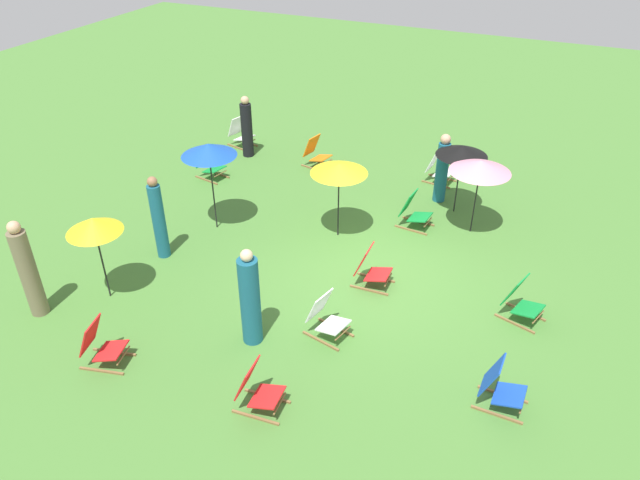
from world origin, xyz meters
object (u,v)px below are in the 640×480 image
deckchair_3 (257,389)px  deckchair_7 (316,153)px  person_1 (28,271)px  deckchair_4 (521,301)px  person_3 (159,219)px  umbrella_4 (462,151)px  deckchair_9 (371,268)px  person_2 (247,128)px  person_4 (442,169)px  umbrella_3 (339,168)px  deckchair_0 (101,345)px  umbrella_2 (481,166)px  umbrella_0 (209,150)px  deckchair_10 (414,211)px  deckchair_2 (439,168)px  deckchair_8 (500,387)px  deckchair_1 (210,164)px  umbrella_1 (94,225)px  deckchair_6 (326,317)px  person_0 (250,300)px  deckchair_5 (240,133)px

deckchair_3 → deckchair_7: size_ratio=0.99×
person_1 → deckchair_3: bearing=-164.6°
deckchair_4 → person_3: (-0.96, 6.96, 0.50)m
deckchair_3 → umbrella_4: (6.99, -1.28, 1.16)m
deckchair_7 → deckchair_9: bearing=-132.5°
person_1 → deckchair_4: bearing=-137.4°
person_2 → person_4: person_4 is taller
deckchair_4 → umbrella_3: bearing=90.3°
deckchair_0 → umbrella_2: 8.01m
umbrella_0 → umbrella_2: (2.13, -5.19, -0.28)m
deckchair_9 → deckchair_10: bearing=-4.7°
deckchair_9 → person_3: 4.32m
deckchair_2 → deckchair_8: bearing=-150.7°
deckchair_10 → umbrella_4: umbrella_4 is taller
deckchair_1 → deckchair_9: 5.92m
umbrella_1 → umbrella_3: 4.83m
deckchair_9 → person_2: size_ratio=0.50×
deckchair_4 → person_4: (3.67, 2.40, 0.44)m
deckchair_2 → deckchair_8: size_ratio=1.00×
deckchair_2 → deckchair_4: 5.34m
umbrella_2 → deckchair_4: bearing=-151.5°
deckchair_7 → umbrella_1: 6.88m
deckchair_4 → umbrella_2: size_ratio=0.51×
deckchair_4 → umbrella_2: 3.16m
deckchair_8 → umbrella_4: bearing=21.2°
deckchair_6 → person_2: bearing=53.2°
deckchair_6 → person_4: bearing=7.5°
deckchair_1 → person_3: size_ratio=0.47×
umbrella_1 → umbrella_0: bearing=-9.4°
umbrella_0 → person_4: bearing=-52.2°
deckchair_7 → umbrella_1: bearing=-178.4°
deckchair_6 → deckchair_10: bearing=8.7°
person_0 → deckchair_5: bearing=-172.2°
deckchair_1 → umbrella_1: 5.19m
deckchair_5 → person_4: size_ratio=0.51×
deckchair_3 → umbrella_4: umbrella_4 is taller
deckchair_1 → umbrella_4: 6.28m
deckchair_0 → deckchair_9: (3.75, -3.21, 0.00)m
deckchair_3 → deckchair_5: bearing=27.7°
deckchair_1 → deckchair_2: bearing=-56.7°
umbrella_4 → umbrella_0: bearing=121.6°
person_0 → deckchair_1: bearing=-164.8°
umbrella_4 → person_1: size_ratio=0.87×
deckchair_10 → deckchair_1: bearing=93.8°
person_2 → deckchair_1: bearing=128.5°
deckchair_1 → person_2: (1.56, -0.21, 0.43)m
deckchair_4 → umbrella_1: bearing=126.9°
deckchair_5 → deckchair_8: bearing=-113.9°
umbrella_0 → umbrella_3: umbrella_0 is taller
deckchair_2 → umbrella_4: size_ratio=0.50×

